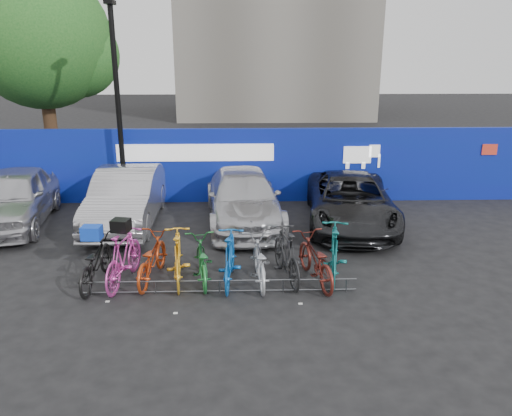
{
  "coord_description": "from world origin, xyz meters",
  "views": [
    {
      "loc": [
        0.47,
        -9.82,
        4.71
      ],
      "look_at": [
        0.82,
        2.0,
        1.01
      ],
      "focal_mm": 35.0,
      "sensor_mm": 36.0,
      "label": 1
    }
  ],
  "objects_px": {
    "car_2": "(243,198)",
    "bike_4": "(201,260)",
    "bike_rack": "(219,286)",
    "car_3": "(350,201)",
    "bike_3": "(178,257)",
    "bike_0": "(95,262)",
    "bike_7": "(287,255)",
    "bike_6": "(259,261)",
    "lamppost": "(118,103)",
    "car_1": "(127,197)",
    "bike_5": "(230,258)",
    "bike_8": "(315,260)",
    "tree": "(47,42)",
    "car_0": "(13,198)",
    "bike_1": "(124,258)",
    "bike_2": "(151,258)",
    "bike_9": "(334,252)"
  },
  "relations": [
    {
      "from": "lamppost",
      "to": "bike_3",
      "type": "bearing_deg",
      "value": -66.95
    },
    {
      "from": "bike_8",
      "to": "bike_9",
      "type": "relative_size",
      "value": 0.96
    },
    {
      "from": "bike_0",
      "to": "bike_9",
      "type": "xyz_separation_m",
      "value": [
        5.07,
        0.15,
        0.1
      ]
    },
    {
      "from": "bike_5",
      "to": "lamppost",
      "type": "bearing_deg",
      "value": -54.42
    },
    {
      "from": "lamppost",
      "to": "bike_0",
      "type": "distance_m",
      "value": 6.17
    },
    {
      "from": "bike_3",
      "to": "bike_0",
      "type": "bearing_deg",
      "value": -4.22
    },
    {
      "from": "bike_7",
      "to": "car_1",
      "type": "bearing_deg",
      "value": -53.05
    },
    {
      "from": "bike_2",
      "to": "bike_8",
      "type": "relative_size",
      "value": 0.98
    },
    {
      "from": "car_2",
      "to": "bike_1",
      "type": "xyz_separation_m",
      "value": [
        -2.54,
        -3.95,
        -0.14
      ]
    },
    {
      "from": "tree",
      "to": "car_2",
      "type": "height_order",
      "value": "tree"
    },
    {
      "from": "bike_rack",
      "to": "bike_5",
      "type": "height_order",
      "value": "bike_5"
    },
    {
      "from": "bike_6",
      "to": "bike_rack",
      "type": "bearing_deg",
      "value": 27.81
    },
    {
      "from": "car_1",
      "to": "bike_0",
      "type": "bearing_deg",
      "value": -88.72
    },
    {
      "from": "bike_6",
      "to": "tree",
      "type": "bearing_deg",
      "value": -56.92
    },
    {
      "from": "car_1",
      "to": "bike_9",
      "type": "bearing_deg",
      "value": -36.82
    },
    {
      "from": "bike_5",
      "to": "bike_8",
      "type": "xyz_separation_m",
      "value": [
        1.8,
        -0.0,
        -0.06
      ]
    },
    {
      "from": "bike_8",
      "to": "lamppost",
      "type": "bearing_deg",
      "value": -59.46
    },
    {
      "from": "car_2",
      "to": "bike_6",
      "type": "bearing_deg",
      "value": -90.21
    },
    {
      "from": "bike_4",
      "to": "bike_1",
      "type": "bearing_deg",
      "value": -6.33
    },
    {
      "from": "tree",
      "to": "car_0",
      "type": "bearing_deg",
      "value": -82.6
    },
    {
      "from": "car_3",
      "to": "bike_8",
      "type": "height_order",
      "value": "car_3"
    },
    {
      "from": "bike_5",
      "to": "bike_8",
      "type": "distance_m",
      "value": 1.8
    },
    {
      "from": "bike_3",
      "to": "tree",
      "type": "bearing_deg",
      "value": -65.89
    },
    {
      "from": "bike_rack",
      "to": "bike_6",
      "type": "distance_m",
      "value": 1.01
    },
    {
      "from": "lamppost",
      "to": "bike_3",
      "type": "relative_size",
      "value": 3.23
    },
    {
      "from": "car_1",
      "to": "bike_0",
      "type": "height_order",
      "value": "car_1"
    },
    {
      "from": "bike_rack",
      "to": "car_3",
      "type": "height_order",
      "value": "car_3"
    },
    {
      "from": "bike_0",
      "to": "car_1",
      "type": "bearing_deg",
      "value": -85.02
    },
    {
      "from": "car_1",
      "to": "bike_2",
      "type": "relative_size",
      "value": 2.5
    },
    {
      "from": "car_1",
      "to": "bike_4",
      "type": "xyz_separation_m",
      "value": [
        2.39,
        -3.83,
        -0.31
      ]
    },
    {
      "from": "bike_8",
      "to": "bike_7",
      "type": "bearing_deg",
      "value": -25.99
    },
    {
      "from": "lamppost",
      "to": "bike_9",
      "type": "xyz_separation_m",
      "value": [
        5.65,
        -5.33,
        -2.67
      ]
    },
    {
      "from": "bike_3",
      "to": "bike_5",
      "type": "distance_m",
      "value": 1.1
    },
    {
      "from": "bike_2",
      "to": "car_3",
      "type": "bearing_deg",
      "value": -137.83
    },
    {
      "from": "bike_0",
      "to": "bike_3",
      "type": "relative_size",
      "value": 1.02
    },
    {
      "from": "bike_0",
      "to": "bike_7",
      "type": "height_order",
      "value": "bike_7"
    },
    {
      "from": "car_0",
      "to": "bike_0",
      "type": "bearing_deg",
      "value": -57.83
    },
    {
      "from": "car_1",
      "to": "car_3",
      "type": "bearing_deg",
      "value": -3.46
    },
    {
      "from": "car_1",
      "to": "tree",
      "type": "bearing_deg",
      "value": 121.45
    },
    {
      "from": "lamppost",
      "to": "car_2",
      "type": "xyz_separation_m",
      "value": [
        3.71,
        -1.51,
        -2.55
      ]
    },
    {
      "from": "tree",
      "to": "bike_3",
      "type": "relative_size",
      "value": 4.12
    },
    {
      "from": "car_0",
      "to": "car_2",
      "type": "distance_m",
      "value": 6.48
    },
    {
      "from": "bike_rack",
      "to": "car_1",
      "type": "relative_size",
      "value": 1.17
    },
    {
      "from": "tree",
      "to": "bike_1",
      "type": "height_order",
      "value": "tree"
    },
    {
      "from": "bike_3",
      "to": "car_3",
      "type": "bearing_deg",
      "value": -147.07
    },
    {
      "from": "car_3",
      "to": "bike_7",
      "type": "distance_m",
      "value": 4.14
    },
    {
      "from": "car_0",
      "to": "bike_3",
      "type": "relative_size",
      "value": 2.46
    },
    {
      "from": "bike_rack",
      "to": "bike_4",
      "type": "height_order",
      "value": "bike_4"
    },
    {
      "from": "tree",
      "to": "car_1",
      "type": "distance_m",
      "value": 8.54
    },
    {
      "from": "car_2",
      "to": "bike_4",
      "type": "relative_size",
      "value": 2.77
    }
  ]
}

